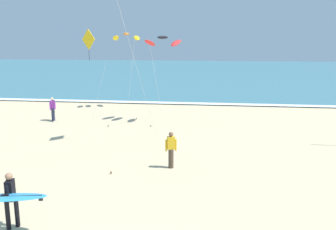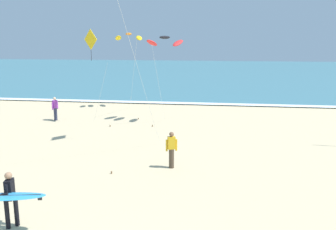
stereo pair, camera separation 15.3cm
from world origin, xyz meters
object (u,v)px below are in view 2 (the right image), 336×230
Objects in this scene: bystander_purple_top at (55,108)px; kite_arc_amber_low at (129,37)px; kite_diamond_golden_distant at (91,42)px; bystander_yellow_top at (171,150)px; kite_arc_charcoal_close at (165,41)px; surfer_lead at (8,196)px.

kite_arc_amber_low is at bearing 53.28° from bystander_purple_top.
kite_diamond_golden_distant is (-1.05, -5.57, -0.32)m from kite_arc_amber_low.
bystander_yellow_top is (6.14, -7.75, -4.43)m from kite_diamond_golden_distant.
kite_diamond_golden_distant is 3.79× the size of bystander_purple_top.
kite_diamond_golden_distant is at bearing -166.26° from kite_arc_charcoal_close.
kite_diamond_golden_distant is 10.84m from bystander_yellow_top.
kite_arc_amber_low is 8.06m from bystander_purple_top.
kite_arc_amber_low is 3.70× the size of bystander_purple_top.
kite_arc_amber_low is at bearing 110.94° from bystander_yellow_top.
kite_arc_amber_low reaches higher than surfer_lead.
kite_arc_amber_low reaches higher than bystander_yellow_top.
bystander_purple_top is at bearing 172.97° from kite_diamond_golden_distant.
kite_diamond_golden_distant is at bearing -7.03° from bystander_purple_top.
kite_arc_charcoal_close reaches higher than surfer_lead.
kite_diamond_golden_distant is 5.28m from bystander_purple_top.
kite_arc_amber_low reaches higher than bystander_purple_top.
kite_arc_amber_low is 0.98× the size of kite_diamond_golden_distant.
surfer_lead is 1.45× the size of bystander_purple_top.
bystander_yellow_top is (3.94, 5.81, -0.24)m from surfer_lead.
bystander_yellow_top is (8.99, -8.11, 0.00)m from bystander_purple_top.
kite_arc_charcoal_close is (4.53, 1.11, 0.03)m from kite_diamond_golden_distant.
bystander_purple_top is at bearing -126.72° from kite_arc_amber_low.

